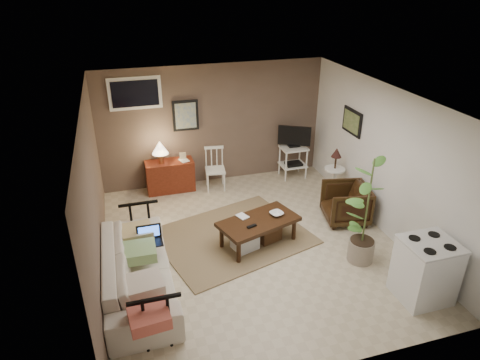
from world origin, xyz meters
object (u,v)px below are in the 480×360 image
object	(u,v)px
side_table	(335,168)
stove	(425,270)
red_console	(169,173)
potted_plant	(367,208)
tv_stand	(294,151)
armchair	(346,202)
coffee_table	(258,230)
sofa	(137,263)
spindle_chair	(215,170)

from	to	relation	value
side_table	stove	xyz separation A→B (m)	(-0.17, -2.86, -0.20)
red_console	potted_plant	size ratio (longest dim) A/B	0.63
tv_stand	armchair	size ratio (longest dim) A/B	1.52
coffee_table	stove	xyz separation A→B (m)	(1.72, -1.79, 0.17)
tv_stand	potted_plant	world-z (taller)	potted_plant
red_console	potted_plant	bearing A→B (deg)	-51.87
sofa	armchair	xyz separation A→B (m)	(3.60, 0.84, -0.07)
sofa	spindle_chair	bearing A→B (deg)	-32.59
potted_plant	spindle_chair	bearing A→B (deg)	117.68
coffee_table	side_table	world-z (taller)	side_table
potted_plant	coffee_table	bearing A→B (deg)	148.37
armchair	spindle_chair	bearing A→B (deg)	-123.22
armchair	side_table	bearing A→B (deg)	178.28
coffee_table	armchair	distance (m)	1.72
sofa	red_console	bearing A→B (deg)	-16.20
red_console	armchair	world-z (taller)	red_console
tv_stand	armchair	world-z (taller)	tv_stand
sofa	tv_stand	world-z (taller)	tv_stand
coffee_table	spindle_chair	size ratio (longest dim) A/B	1.64
stove	coffee_table	bearing A→B (deg)	133.85
tv_stand	stove	world-z (taller)	tv_stand
tv_stand	stove	distance (m)	3.96
sofa	armchair	world-z (taller)	sofa
tv_stand	side_table	xyz separation A→B (m)	(0.37, -1.09, 0.04)
spindle_chair	side_table	bearing A→B (deg)	-26.64
red_console	side_table	distance (m)	3.21
coffee_table	tv_stand	world-z (taller)	tv_stand
coffee_table	red_console	bearing A→B (deg)	115.45
coffee_table	spindle_chair	xyz separation A→B (m)	(-0.19, 2.11, 0.13)
stove	armchair	bearing A→B (deg)	90.64
side_table	armchair	size ratio (longest dim) A/B	1.39
armchair	potted_plant	size ratio (longest dim) A/B	0.43
potted_plant	side_table	bearing A→B (deg)	74.69
coffee_table	red_console	world-z (taller)	red_console
coffee_table	armchair	world-z (taller)	armchair
spindle_chair	stove	xyz separation A→B (m)	(1.90, -3.90, 0.04)
side_table	armchair	xyz separation A→B (m)	(-0.19, -0.81, -0.27)
coffee_table	red_console	size ratio (longest dim) A/B	1.29
coffee_table	stove	bearing A→B (deg)	-46.15
sofa	tv_stand	distance (m)	4.38
sofa	coffee_table	bearing A→B (deg)	-73.22
tv_stand	stove	xyz separation A→B (m)	(0.21, -3.95, -0.16)
coffee_table	potted_plant	distance (m)	1.72
coffee_table	armchair	xyz separation A→B (m)	(1.69, 0.26, 0.11)
spindle_chair	armchair	xyz separation A→B (m)	(1.88, -1.85, -0.03)
sofa	red_console	size ratio (longest dim) A/B	2.11
side_table	armchair	distance (m)	0.88
sofa	spindle_chair	xyz separation A→B (m)	(1.72, 2.69, -0.05)
spindle_chair	side_table	size ratio (longest dim) A/B	0.82
tv_stand	stove	bearing A→B (deg)	-87.00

